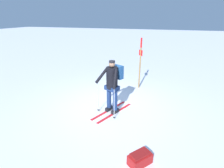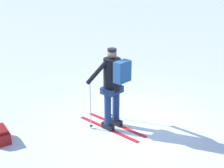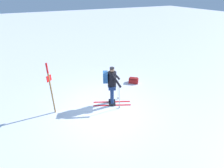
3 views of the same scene
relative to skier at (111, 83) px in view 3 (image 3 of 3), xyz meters
name	(u,v)px [view 3 (image 3 of 3)]	position (x,y,z in m)	size (l,w,h in m)	color
ground_plane	(106,108)	(-0.33, -0.19, -1.06)	(80.00, 80.00, 0.00)	white
skier	(111,83)	(0.00, 0.00, 0.00)	(1.69, 1.04, 1.79)	red
dropped_backpack	(134,80)	(1.98, 1.28, -0.92)	(0.59, 0.55, 0.30)	maroon
trail_marker	(50,85)	(-2.41, 0.47, 0.27)	(0.20, 0.18, 2.23)	olive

